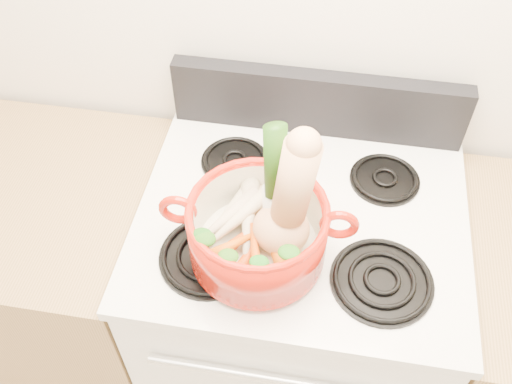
% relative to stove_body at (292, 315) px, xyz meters
% --- Properties ---
extents(wall_back, '(3.50, 0.02, 2.60)m').
position_rel_stove_body_xyz_m(wall_back, '(0.00, 0.35, 0.84)').
color(wall_back, white).
rests_on(wall_back, floor).
extents(stove_body, '(0.76, 0.65, 0.92)m').
position_rel_stove_body_xyz_m(stove_body, '(0.00, 0.00, 0.00)').
color(stove_body, white).
rests_on(stove_body, floor).
extents(cooktop, '(0.78, 0.67, 0.03)m').
position_rel_stove_body_xyz_m(cooktop, '(0.00, 0.00, 0.47)').
color(cooktop, silver).
rests_on(cooktop, stove_body).
extents(control_backsplash, '(0.76, 0.05, 0.18)m').
position_rel_stove_body_xyz_m(control_backsplash, '(0.00, 0.30, 0.58)').
color(control_backsplash, black).
rests_on(control_backsplash, cooktop).
extents(oven_handle, '(0.60, 0.02, 0.02)m').
position_rel_stove_body_xyz_m(oven_handle, '(0.00, -0.34, 0.32)').
color(oven_handle, silver).
rests_on(oven_handle, stove_body).
extents(burner_front_left, '(0.22, 0.22, 0.02)m').
position_rel_stove_body_xyz_m(burner_front_left, '(-0.19, -0.16, 0.50)').
color(burner_front_left, black).
rests_on(burner_front_left, cooktop).
extents(burner_front_right, '(0.22, 0.22, 0.02)m').
position_rel_stove_body_xyz_m(burner_front_right, '(0.19, -0.16, 0.50)').
color(burner_front_right, black).
rests_on(burner_front_right, cooktop).
extents(burner_back_left, '(0.17, 0.17, 0.02)m').
position_rel_stove_body_xyz_m(burner_back_left, '(-0.19, 0.14, 0.50)').
color(burner_back_left, black).
rests_on(burner_back_left, cooktop).
extents(burner_back_right, '(0.17, 0.17, 0.02)m').
position_rel_stove_body_xyz_m(burner_back_right, '(0.19, 0.14, 0.50)').
color(burner_back_right, black).
rests_on(burner_back_right, cooktop).
extents(dutch_oven, '(0.31, 0.31, 0.15)m').
position_rel_stove_body_xyz_m(dutch_oven, '(-0.08, -0.14, 0.58)').
color(dutch_oven, '#AA170A').
rests_on(dutch_oven, burner_front_left).
extents(pot_handle_left, '(0.08, 0.02, 0.08)m').
position_rel_stove_body_xyz_m(pot_handle_left, '(-0.25, -0.15, 0.63)').
color(pot_handle_left, '#AA170A').
rests_on(pot_handle_left, dutch_oven).
extents(pot_handle_right, '(0.08, 0.02, 0.08)m').
position_rel_stove_body_xyz_m(pot_handle_right, '(0.08, -0.13, 0.63)').
color(pot_handle_right, '#AA170A').
rests_on(pot_handle_right, dutch_oven).
extents(squash, '(0.16, 0.13, 0.32)m').
position_rel_stove_body_xyz_m(squash, '(-0.04, -0.13, 0.69)').
color(squash, tan).
rests_on(squash, dutch_oven).
extents(leek, '(0.08, 0.10, 0.31)m').
position_rel_stove_body_xyz_m(leek, '(-0.06, -0.10, 0.69)').
color(leek, beige).
rests_on(leek, dutch_oven).
extents(ginger, '(0.10, 0.08, 0.05)m').
position_rel_stove_body_xyz_m(ginger, '(-0.09, -0.03, 0.56)').
color(ginger, tan).
rests_on(ginger, dutch_oven).
extents(parsnip_0, '(0.14, 0.19, 0.06)m').
position_rel_stove_body_xyz_m(parsnip_0, '(-0.16, -0.11, 0.56)').
color(parsnip_0, beige).
rests_on(parsnip_0, dutch_oven).
extents(parsnip_1, '(0.12, 0.19, 0.06)m').
position_rel_stove_body_xyz_m(parsnip_1, '(-0.17, -0.12, 0.57)').
color(parsnip_1, beige).
rests_on(parsnip_1, dutch_oven).
extents(parsnip_2, '(0.07, 0.22, 0.07)m').
position_rel_stove_body_xyz_m(parsnip_2, '(-0.11, -0.11, 0.58)').
color(parsnip_2, beige).
rests_on(parsnip_2, dutch_oven).
extents(parsnip_3, '(0.15, 0.18, 0.06)m').
position_rel_stove_body_xyz_m(parsnip_3, '(-0.16, -0.11, 0.58)').
color(parsnip_3, beige).
rests_on(parsnip_3, dutch_oven).
extents(parsnip_4, '(0.17, 0.21, 0.06)m').
position_rel_stove_body_xyz_m(parsnip_4, '(-0.12, -0.10, 0.59)').
color(parsnip_4, beige).
rests_on(parsnip_4, dutch_oven).
extents(carrot_0, '(0.08, 0.16, 0.04)m').
position_rel_stove_body_xyz_m(carrot_0, '(-0.10, -0.18, 0.56)').
color(carrot_0, '#BE3A09').
rests_on(carrot_0, dutch_oven).
extents(carrot_1, '(0.13, 0.15, 0.05)m').
position_rel_stove_body_xyz_m(carrot_1, '(-0.13, -0.16, 0.56)').
color(carrot_1, '#C13709').
rests_on(carrot_1, dutch_oven).
extents(carrot_2, '(0.12, 0.18, 0.05)m').
position_rel_stove_body_xyz_m(carrot_2, '(-0.05, -0.15, 0.57)').
color(carrot_2, '#D35C0A').
rests_on(carrot_2, dutch_oven).
extents(carrot_3, '(0.13, 0.11, 0.04)m').
position_rel_stove_body_xyz_m(carrot_3, '(-0.13, -0.18, 0.57)').
color(carrot_3, '#B94B09').
rests_on(carrot_3, dutch_oven).
extents(carrot_4, '(0.07, 0.15, 0.04)m').
position_rel_stove_body_xyz_m(carrot_4, '(-0.08, -0.19, 0.58)').
color(carrot_4, '#D65D0A').
rests_on(carrot_4, dutch_oven).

